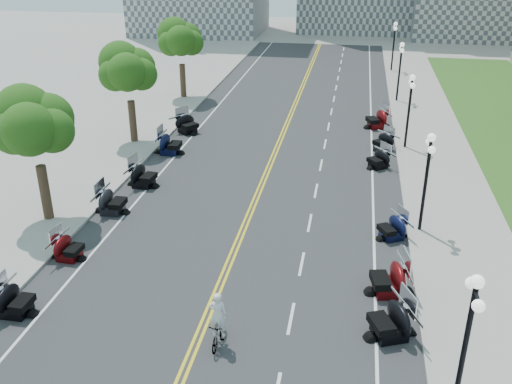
{
  "coord_description": "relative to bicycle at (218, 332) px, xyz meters",
  "views": [
    {
      "loc": [
        4.98,
        -21.78,
        13.47
      ],
      "look_at": [
        0.61,
        2.94,
        2.0
      ],
      "focal_mm": 40.0,
      "sensor_mm": 36.0,
      "label": 1
    }
  ],
  "objects": [
    {
      "name": "lane_dash_10",
      "position": [
        2.39,
        21.9,
        -0.49
      ],
      "size": [
        0.12,
        2.0,
        0.0
      ],
      "primitive_type": "cube",
      "color": "white",
      "rests_on": "road"
    },
    {
      "name": "motorcycle_s_4",
      "position": [
        -8.11,
        0.36,
        0.16
      ],
      "size": [
        1.93,
        1.93,
        1.34
      ],
      "primitive_type": null,
      "rotation": [
        0.0,
        0.0,
        1.56
      ],
      "color": "black",
      "rests_on": "road"
    },
    {
      "name": "motorcycle_n_4",
      "position": [
        6.03,
        1.49,
        0.25
      ],
      "size": [
        2.83,
        2.83,
        1.51
      ],
      "primitive_type": null,
      "rotation": [
        0.0,
        0.0,
        -1.17
      ],
      "color": "black",
      "rests_on": "road"
    },
    {
      "name": "sidewalk_south",
      "position": [
        -11.31,
        15.9,
        -0.43
      ],
      "size": [
        5.0,
        90.0,
        0.15
      ],
      "primitive_type": "cube",
      "color": "#9E9991",
      "rests_on": "ground"
    },
    {
      "name": "lane_dash_9",
      "position": [
        2.39,
        17.9,
        -0.49
      ],
      "size": [
        0.12,
        2.0,
        0.0
      ],
      "primitive_type": "cube",
      "color": "white",
      "rests_on": "road"
    },
    {
      "name": "motorcycle_s_8",
      "position": [
        -7.67,
        18.24,
        0.26
      ],
      "size": [
        2.2,
        2.2,
        1.53
      ],
      "primitive_type": null,
      "rotation": [
        0.0,
        0.0,
        1.58
      ],
      "color": "black",
      "rests_on": "road"
    },
    {
      "name": "ground",
      "position": [
        -0.81,
        5.9,
        -0.5
      ],
      "size": [
        160.0,
        160.0,
        0.0
      ],
      "primitive_type": "plane",
      "color": "gray"
    },
    {
      "name": "lane_dash_13",
      "position": [
        2.39,
        33.9,
        -0.49
      ],
      "size": [
        0.12,
        2.0,
        0.0
      ],
      "primitive_type": "cube",
      "color": "white",
      "rests_on": "road"
    },
    {
      "name": "lane_dash_17",
      "position": [
        2.39,
        49.9,
        -0.49
      ],
      "size": [
        0.12,
        2.0,
        0.0
      ],
      "primitive_type": "cube",
      "color": "white",
      "rests_on": "road"
    },
    {
      "name": "cyclist_rider",
      "position": [
        0.0,
        0.0,
        1.41
      ],
      "size": [
        0.66,
        0.43,
        1.81
      ],
      "primitive_type": "imported",
      "rotation": [
        0.0,
        0.0,
        3.14
      ],
      "color": "beige",
      "rests_on": "bicycle"
    },
    {
      "name": "lane_dash_6",
      "position": [
        2.39,
        5.9,
        -0.49
      ],
      "size": [
        0.12,
        2.0,
        0.0
      ],
      "primitive_type": "cube",
      "color": "white",
      "rests_on": "road"
    },
    {
      "name": "lane_dash_15",
      "position": [
        2.39,
        41.9,
        -0.49
      ],
      "size": [
        0.12,
        2.0,
        0.0
      ],
      "primitive_type": "cube",
      "color": "white",
      "rests_on": "road"
    },
    {
      "name": "tree_3",
      "position": [
        -10.81,
        19.9,
        4.25
      ],
      "size": [
        4.8,
        4.8,
        9.2
      ],
      "primitive_type": null,
      "color": "#235619",
      "rests_on": "sidewalk_south"
    },
    {
      "name": "centerline_yellow_b",
      "position": [
        -0.69,
        15.9,
        -0.49
      ],
      "size": [
        0.12,
        90.0,
        0.0
      ],
      "primitive_type": "cube",
      "color": "yellow",
      "rests_on": "road"
    },
    {
      "name": "tree_2",
      "position": [
        -10.81,
        7.9,
        4.25
      ],
      "size": [
        4.8,
        4.8,
        9.2
      ],
      "primitive_type": null,
      "color": "#235619",
      "rests_on": "sidewalk_south"
    },
    {
      "name": "motorcycle_n_8",
      "position": [
        5.93,
        18.11,
        0.12
      ],
      "size": [
        2.53,
        2.53,
        1.26
      ],
      "primitive_type": null,
      "rotation": [
        0.0,
        0.0,
        -0.9
      ],
      "color": "black",
      "rests_on": "road"
    },
    {
      "name": "edge_line_north",
      "position": [
        5.59,
        15.9,
        -0.49
      ],
      "size": [
        0.12,
        90.0,
        0.0
      ],
      "primitive_type": "cube",
      "color": "white",
      "rests_on": "road"
    },
    {
      "name": "centerline_yellow_a",
      "position": [
        -0.93,
        15.9,
        -0.49
      ],
      "size": [
        0.12,
        90.0,
        0.0
      ],
      "primitive_type": "cube",
      "color": "yellow",
      "rests_on": "road"
    },
    {
      "name": "street_lamp_5",
      "position": [
        7.79,
        45.9,
        2.1
      ],
      "size": [
        0.5,
        1.2,
        4.9
      ],
      "primitive_type": null,
      "color": "black",
      "rests_on": "sidewalk_north"
    },
    {
      "name": "motorcycle_s_5",
      "position": [
        -8.0,
        4.52,
        0.12
      ],
      "size": [
        1.88,
        1.88,
        1.25
      ],
      "primitive_type": null,
      "rotation": [
        0.0,
        0.0,
        1.51
      ],
      "color": "#590A0C",
      "rests_on": "road"
    },
    {
      "name": "lane_dash_7",
      "position": [
        2.39,
        9.9,
        -0.49
      ],
      "size": [
        0.12,
        2.0,
        0.0
      ],
      "primitive_type": "cube",
      "color": "white",
      "rests_on": "road"
    },
    {
      "name": "bicycle",
      "position": [
        0.0,
        0.0,
        0.0
      ],
      "size": [
        0.5,
        1.69,
        1.01
      ],
      "primitive_type": "imported",
      "rotation": [
        0.0,
        0.0,
        -0.02
      ],
      "color": "#A51414",
      "rests_on": "road"
    },
    {
      "name": "motorcycle_n_6",
      "position": [
        6.41,
        9.0,
        0.13
      ],
      "size": [
        2.45,
        2.45,
        1.27
      ],
      "primitive_type": null,
      "rotation": [
        0.0,
        0.0,
        -1.07
      ],
      "color": "black",
      "rests_on": "road"
    },
    {
      "name": "street_lamp_4",
      "position": [
        7.79,
        33.9,
        2.1
      ],
      "size": [
        0.5,
        1.2,
        4.9
      ],
      "primitive_type": null,
      "color": "black",
      "rests_on": "sidewalk_north"
    },
    {
      "name": "motorcycle_s_6",
      "position": [
        -7.93,
        9.26,
        0.22
      ],
      "size": [
        2.07,
        2.07,
        1.44
      ],
      "primitive_type": null,
      "rotation": [
        0.0,
        0.0,
        1.57
      ],
      "color": "black",
      "rests_on": "road"
    },
    {
      "name": "lane_dash_19",
      "position": [
        2.39,
        57.9,
        -0.49
      ],
      "size": [
        0.12,
        2.0,
        0.0
      ],
      "primitive_type": "cube",
      "color": "white",
      "rests_on": "road"
    },
    {
      "name": "lane_dash_11",
      "position": [
        2.39,
        25.9,
        -0.49
      ],
      "size": [
        0.12,
        2.0,
        0.0
      ],
      "primitive_type": "cube",
      "color": "white",
      "rests_on": "road"
    },
    {
      "name": "street_lamp_3",
      "position": [
        7.79,
        21.9,
        2.1
      ],
      "size": [
        0.5,
        1.2,
        4.9
      ],
      "primitive_type": null,
      "color": "black",
      "rests_on": "sidewalk_north"
    },
    {
      "name": "lane_dash_5",
      "position": [
        2.39,
        1.9,
        -0.49
      ],
      "size": [
        0.12,
        2.0,
        0.0
      ],
      "primitive_type": "cube",
      "color": "white",
      "rests_on": "road"
    },
    {
      "name": "edge_line_south",
      "position": [
        -7.21,
        15.9,
        -0.49
      ],
      "size": [
        0.12,
        90.0,
        0.0
      ],
      "primitive_type": "cube",
      "color": "white",
      "rests_on": "road"
    },
    {
      "name": "road",
      "position": [
        -0.81,
        15.9,
        -0.5
      ],
      "size": [
        16.0,
        90.0,
        0.01
      ],
      "primitive_type": "cube",
      "color": "#333335",
      "rests_on": "ground"
    },
    {
      "name": "street_lamp_1",
      "position": [
        7.79,
        -2.1,
        2.1
      ],
      "size": [
        0.5,
        1.2,
        4.9
      ],
      "primitive_type": null,
      "color": "black",
      "rests_on": "sidewalk_north"
    },
    {
      "name": "motorcycle_s_7",
      "position": [
        -7.53,
        12.84,
        0.22
      ],
      "size": [
        2.32,
        2.32,
        1.46
      ],
      "primitive_type": null,
      "rotation": [
        0.0,
        0.0,
        1.45
      ],
      "color": "black",
      "rests_on": "road"
    },
    {
      "name": "lane_dash_14",
      "position": [
        2.39,
        37.9,
        -0.49
      ],
      "size": [
        0.12,
        2.0,
        0.0
      ],
      "primitive_type": "cube",
      "color": "white",
      "rests_on": "road"
    },
    {
      "name": "lane_dash_8",
      "position": [
        2.39,
        13.9,
        -0.49
      ],
      "size": [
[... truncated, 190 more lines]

